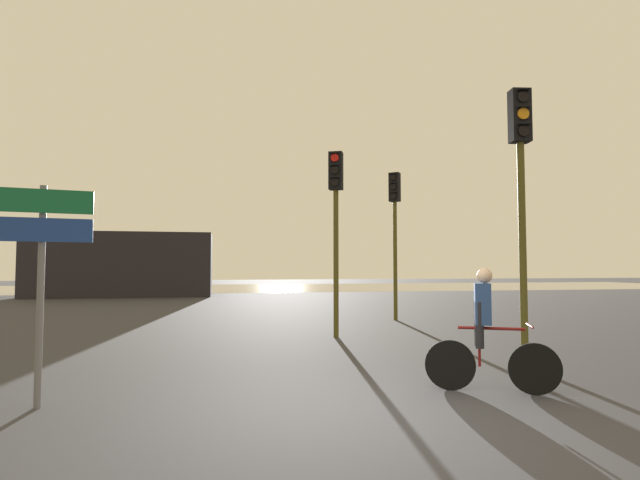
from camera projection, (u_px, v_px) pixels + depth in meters
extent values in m
plane|color=#333338|center=(365.00, 420.00, 5.32)|extent=(120.00, 120.00, 0.00)
cube|color=gray|center=(241.00, 288.00, 39.14)|extent=(80.00, 16.00, 0.01)
cube|color=black|center=(124.00, 265.00, 28.10)|extent=(9.65, 4.00, 3.53)
cylinder|color=#4C4719|center=(395.00, 260.00, 15.43)|extent=(0.12, 0.12, 3.68)
cube|color=black|center=(395.00, 187.00, 15.55)|extent=(0.40, 0.39, 0.90)
cylinder|color=black|center=(393.00, 177.00, 15.45)|extent=(0.17, 0.14, 0.19)
cube|color=black|center=(393.00, 174.00, 15.44)|extent=(0.22, 0.21, 0.02)
cylinder|color=black|center=(393.00, 187.00, 15.43)|extent=(0.17, 0.14, 0.19)
cube|color=black|center=(393.00, 183.00, 15.42)|extent=(0.22, 0.21, 0.02)
cylinder|color=black|center=(393.00, 196.00, 15.42)|extent=(0.17, 0.14, 0.19)
cube|color=black|center=(393.00, 192.00, 15.41)|extent=(0.22, 0.21, 0.02)
cylinder|color=#4C4719|center=(336.00, 263.00, 11.71)|extent=(0.12, 0.12, 3.46)
cube|color=black|center=(336.00, 171.00, 11.83)|extent=(0.39, 0.35, 0.90)
cylinder|color=red|center=(335.00, 158.00, 11.71)|extent=(0.19, 0.11, 0.19)
cube|color=black|center=(335.00, 153.00, 11.70)|extent=(0.22, 0.19, 0.02)
cylinder|color=black|center=(335.00, 170.00, 11.70)|extent=(0.19, 0.11, 0.19)
cube|color=black|center=(335.00, 165.00, 11.68)|extent=(0.22, 0.19, 0.02)
cylinder|color=black|center=(335.00, 182.00, 11.68)|extent=(0.19, 0.11, 0.19)
cube|color=black|center=(335.00, 177.00, 11.67)|extent=(0.22, 0.19, 0.02)
cylinder|color=#4C4719|center=(523.00, 253.00, 8.29)|extent=(0.12, 0.12, 3.73)
cube|color=black|center=(520.00, 116.00, 8.41)|extent=(0.35, 0.28, 0.90)
cylinder|color=black|center=(523.00, 96.00, 8.29)|extent=(0.19, 0.06, 0.19)
cube|color=black|center=(523.00, 90.00, 8.28)|extent=(0.21, 0.15, 0.02)
cylinder|color=orange|center=(523.00, 114.00, 8.28)|extent=(0.19, 0.06, 0.19)
cube|color=black|center=(524.00, 107.00, 8.26)|extent=(0.21, 0.15, 0.02)
cylinder|color=black|center=(524.00, 131.00, 8.26)|extent=(0.19, 0.06, 0.19)
cube|color=black|center=(524.00, 124.00, 8.25)|extent=(0.21, 0.15, 0.02)
cylinder|color=slate|center=(40.00, 296.00, 5.84)|extent=(0.08, 0.08, 2.60)
cube|color=#116038|center=(42.00, 201.00, 5.85)|extent=(1.09, 0.22, 0.28)
cube|color=navy|center=(42.00, 230.00, 5.83)|extent=(1.09, 0.22, 0.28)
cylinder|color=black|center=(535.00, 369.00, 6.38)|extent=(0.61, 0.32, 0.66)
cylinder|color=black|center=(450.00, 365.00, 6.63)|extent=(0.61, 0.32, 0.66)
cylinder|color=maroon|center=(491.00, 328.00, 6.53)|extent=(0.78, 0.39, 0.04)
cylinder|color=maroon|center=(479.00, 345.00, 6.56)|extent=(0.04, 0.04, 0.55)
cylinder|color=maroon|center=(530.00, 326.00, 6.42)|extent=(0.22, 0.43, 0.03)
cylinder|color=black|center=(479.00, 325.00, 6.47)|extent=(0.11, 0.11, 0.60)
cylinder|color=black|center=(478.00, 323.00, 6.67)|extent=(0.11, 0.11, 0.60)
cube|color=navy|center=(483.00, 304.00, 6.57)|extent=(0.31, 0.36, 0.54)
sphere|color=beige|center=(484.00, 276.00, 6.59)|extent=(0.20, 0.20, 0.20)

